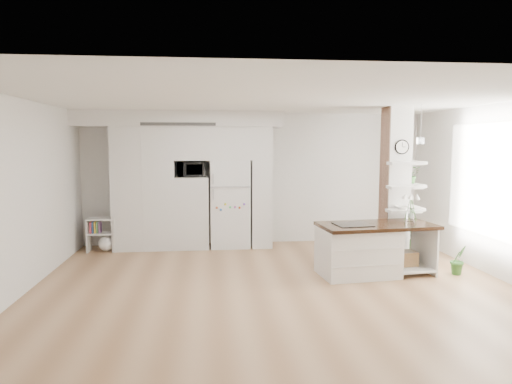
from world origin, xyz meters
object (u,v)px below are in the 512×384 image
at_px(refrigerator, 230,203).
at_px(floor_plant_a, 458,260).
at_px(bookshelf, 104,237).
at_px(kitchen_island, 364,248).

height_order(refrigerator, floor_plant_a, refrigerator).
bearing_deg(bookshelf, floor_plant_a, -19.49).
height_order(refrigerator, kitchen_island, refrigerator).
distance_m(kitchen_island, bookshelf, 4.93).
height_order(bookshelf, floor_plant_a, bookshelf).
bearing_deg(refrigerator, kitchen_island, -47.94).
bearing_deg(kitchen_island, floor_plant_a, -10.96).
relative_size(kitchen_island, floor_plant_a, 3.95).
distance_m(refrigerator, bookshelf, 2.53).
xyz_separation_m(refrigerator, bookshelf, (-2.45, -0.19, -0.59)).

